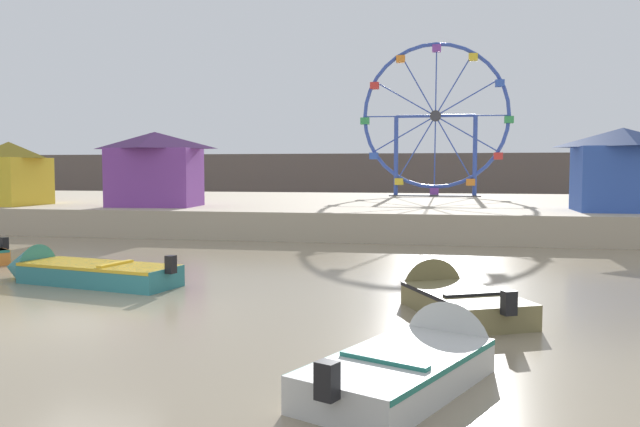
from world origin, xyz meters
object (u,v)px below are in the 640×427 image
(motorboat_olive_wood, at_px, (448,296))
(motorboat_teal_painted, at_px, (71,271))
(ferris_wheel_blue_frame, at_px, (435,119))
(carnival_booth_purple_stall, at_px, (155,168))
(carnival_booth_blue_tent, at_px, (622,168))
(carnival_booth_yellow_awning, at_px, (9,172))
(motorboat_pale_grey, at_px, (424,358))

(motorboat_olive_wood, relative_size, motorboat_teal_painted, 0.73)
(ferris_wheel_blue_frame, distance_m, carnival_booth_purple_stall, 19.44)
(motorboat_teal_painted, xyz_separation_m, carnival_booth_blue_tent, (16.91, 13.78, 2.73))
(ferris_wheel_blue_frame, bearing_deg, carnival_booth_yellow_awning, -144.13)
(motorboat_pale_grey, distance_m, carnival_booth_purple_stall, 23.83)
(motorboat_teal_painted, distance_m, carnival_booth_yellow_awning, 17.47)
(carnival_booth_blue_tent, bearing_deg, ferris_wheel_blue_frame, 120.37)
(motorboat_olive_wood, relative_size, carnival_booth_purple_stall, 0.91)
(carnival_booth_purple_stall, bearing_deg, motorboat_teal_painted, -77.92)
(motorboat_pale_grey, height_order, carnival_booth_purple_stall, carnival_booth_purple_stall)
(motorboat_olive_wood, height_order, carnival_booth_blue_tent, carnival_booth_blue_tent)
(motorboat_pale_grey, relative_size, ferris_wheel_blue_frame, 0.43)
(motorboat_pale_grey, relative_size, carnival_booth_yellow_awning, 1.19)
(motorboat_olive_wood, distance_m, motorboat_pale_grey, 4.74)
(motorboat_pale_grey, height_order, motorboat_teal_painted, motorboat_pale_grey)
(motorboat_olive_wood, height_order, ferris_wheel_blue_frame, ferris_wheel_blue_frame)
(motorboat_teal_painted, relative_size, carnival_booth_blue_tent, 1.40)
(carnival_booth_blue_tent, bearing_deg, motorboat_teal_painted, -140.35)
(carnival_booth_yellow_awning, bearing_deg, motorboat_pale_grey, -37.57)
(motorboat_pale_grey, xyz_separation_m, ferris_wheel_blue_frame, (-0.55, 33.81, 5.92))
(carnival_booth_purple_stall, relative_size, carnival_booth_blue_tent, 1.13)
(motorboat_pale_grey, bearing_deg, motorboat_teal_painted, 81.38)
(carnival_booth_yellow_awning, bearing_deg, carnival_booth_blue_tent, 6.53)
(carnival_booth_purple_stall, bearing_deg, ferris_wheel_blue_frame, 43.95)
(ferris_wheel_blue_frame, bearing_deg, motorboat_olive_wood, -88.25)
(carnival_booth_blue_tent, bearing_deg, motorboat_olive_wood, -114.64)
(motorboat_teal_painted, relative_size, ferris_wheel_blue_frame, 0.57)
(motorboat_teal_painted, height_order, carnival_booth_blue_tent, carnival_booth_blue_tent)
(motorboat_teal_painted, bearing_deg, motorboat_pale_grey, 159.13)
(motorboat_pale_grey, xyz_separation_m, carnival_booth_blue_tent, (7.45, 19.90, 2.76))
(motorboat_olive_wood, relative_size, carnival_booth_yellow_awning, 1.16)
(motorboat_teal_painted, distance_m, carnival_booth_blue_tent, 21.98)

